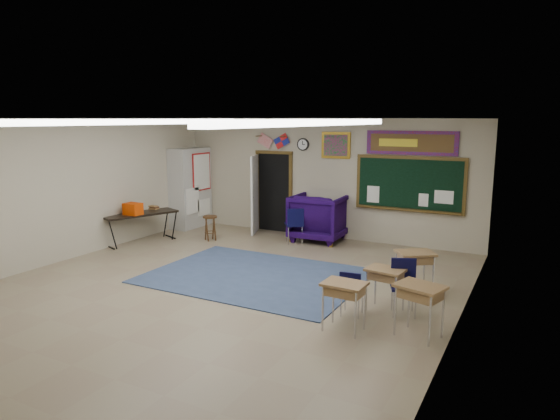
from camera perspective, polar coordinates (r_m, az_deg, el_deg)
The scene contains 24 objects.
floor at distance 9.19m, azimuth -6.46°, elevation -8.72°, with size 9.00×9.00×0.00m, color #82745A.
back_wall at distance 12.73m, azimuth 4.91°, elevation 3.60°, with size 8.00×0.04×3.00m, color #ADA68C.
left_wall at distance 11.54m, azimuth -23.26°, elevation 2.09°, with size 0.04×9.00×3.00m, color #ADA68C.
right_wall at distance 7.35m, azimuth 19.97°, elevation -1.99°, with size 0.04×9.00×3.00m, color #ADA68C.
ceiling at distance 8.68m, azimuth -6.87°, elevation 10.34°, with size 8.00×9.00×0.04m, color silver.
area_rug at distance 9.72m, azimuth -2.80°, elevation -7.52°, with size 4.00×3.00×0.02m, color #38496C.
fluorescent_strips at distance 8.68m, azimuth -6.86°, elevation 9.94°, with size 3.86×6.00×0.10m, color white, non-canonical shape.
doorway at distance 13.32m, azimuth -1.32°, elevation 2.02°, with size 1.10×0.89×2.16m.
chalkboard at distance 12.02m, azimuth 14.54°, elevation 2.73°, with size 2.55×0.14×1.30m.
bulletin_board at distance 11.94m, azimuth 14.76°, elevation 7.43°, with size 2.10×0.05×0.55m.
framed_art_print at distance 12.50m, azimuth 6.40°, elevation 7.36°, with size 0.75×0.05×0.65m.
wall_clock at distance 12.86m, azimuth 2.64°, elevation 7.50°, with size 0.32×0.05×0.32m.
wall_flags at distance 13.21m, azimuth -0.77°, elevation 8.15°, with size 1.16×0.06×0.70m, color red, non-canonical shape.
storage_cabinet at distance 14.12m, azimuth -10.19°, elevation 2.50°, with size 0.59×1.25×2.20m.
wingback_armchair at distance 12.44m, azimuth 4.48°, elevation -0.84°, with size 1.24×1.28×1.16m, color #170536.
student_chair_reading at distance 12.15m, azimuth 1.64°, elevation -1.75°, with size 0.44×0.44×0.89m, color black, non-canonical shape.
student_chair_desk_a at distance 7.86m, azimuth 8.24°, elevation -9.30°, with size 0.36×0.36×0.72m, color black, non-canonical shape.
student_chair_desk_b at distance 7.99m, azimuth 14.00°, elevation -8.68°, with size 0.43×0.43×0.85m, color black, non-canonical shape.
student_desk_front_left at distance 8.11m, azimuth 11.92°, elevation -8.62°, with size 0.63×0.50×0.69m.
student_desk_front_right at distance 9.00m, azimuth 15.14°, elevation -6.65°, with size 0.77×0.74×0.74m.
student_desk_back_left at distance 7.28m, azimuth 7.32°, elevation -10.59°, with size 0.61×0.47×0.71m.
student_desk_back_right at distance 7.29m, azimuth 15.62°, elevation -10.73°, with size 0.73×0.62×0.75m.
folding_table at distance 12.65m, azimuth -15.66°, elevation -1.82°, with size 1.20×1.88×1.02m.
wooden_stool at distance 12.56m, azimuth -7.97°, elevation -2.02°, with size 0.35×0.35×0.62m.
Camera 1 is at (4.95, -7.14, 3.00)m, focal length 32.00 mm.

